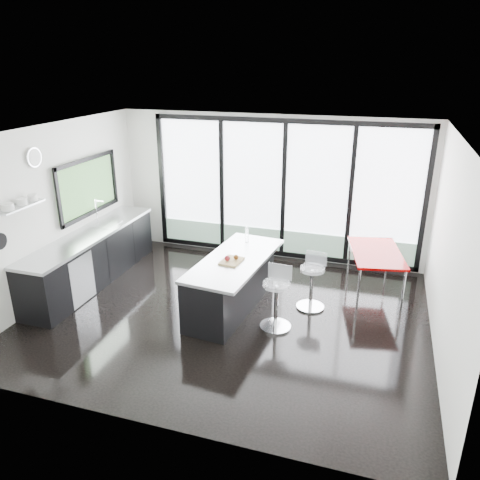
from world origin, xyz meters
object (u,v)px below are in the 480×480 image
(island, at_px, (231,282))
(bar_stool_far, at_px, (311,288))
(bar_stool_near, at_px, (276,305))
(red_table, at_px, (374,272))

(island, height_order, bar_stool_far, island)
(island, bearing_deg, bar_stool_near, -25.39)
(bar_stool_near, relative_size, red_table, 0.54)
(island, xyz_separation_m, bar_stool_near, (0.82, -0.39, -0.07))
(bar_stool_far, distance_m, red_table, 1.28)
(bar_stool_far, bearing_deg, island, -153.60)
(bar_stool_near, distance_m, red_table, 2.10)
(red_table, bearing_deg, island, -149.78)
(bar_stool_near, xyz_separation_m, red_table, (1.32, 1.63, -0.00))
(bar_stool_near, height_order, bar_stool_far, bar_stool_near)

